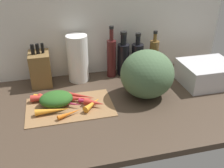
# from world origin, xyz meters

# --- Properties ---
(ground_plane) EXTENTS (1.70, 0.80, 0.03)m
(ground_plane) POSITION_xyz_m (0.00, 0.00, -0.01)
(ground_plane) COLOR #47382B
(wall_back) EXTENTS (1.70, 0.03, 0.60)m
(wall_back) POSITION_xyz_m (0.00, 0.39, 0.30)
(wall_back) COLOR silver
(wall_back) RESTS_ON ground_plane
(cutting_board) EXTENTS (0.42, 0.26, 0.01)m
(cutting_board) POSITION_xyz_m (-0.15, 0.01, 0.00)
(cutting_board) COLOR #997047
(cutting_board) RESTS_ON ground_plane
(carrot_0) EXTENTS (0.18, 0.07, 0.02)m
(carrot_0) POSITION_xyz_m (-0.24, 0.10, 0.02)
(carrot_0) COLOR orange
(carrot_0) RESTS_ON cutting_board
(carrot_1) EXTENTS (0.13, 0.06, 0.03)m
(carrot_1) POSITION_xyz_m (-0.09, 0.04, 0.02)
(carrot_1) COLOR red
(carrot_1) RESTS_ON cutting_board
(carrot_2) EXTENTS (0.12, 0.06, 0.02)m
(carrot_2) POSITION_xyz_m (-0.16, -0.07, 0.02)
(carrot_2) COLOR orange
(carrot_2) RESTS_ON cutting_board
(carrot_3) EXTENTS (0.10, 0.06, 0.02)m
(carrot_3) POSITION_xyz_m (-0.06, 0.01, 0.02)
(carrot_3) COLOR #B2264C
(carrot_3) RESTS_ON cutting_board
(carrot_4) EXTENTS (0.18, 0.06, 0.04)m
(carrot_4) POSITION_xyz_m (-0.25, 0.08, 0.03)
(carrot_4) COLOR red
(carrot_4) RESTS_ON cutting_board
(carrot_5) EXTENTS (0.15, 0.10, 0.02)m
(carrot_5) POSITION_xyz_m (-0.09, 0.07, 0.02)
(carrot_5) COLOR red
(carrot_5) RESTS_ON cutting_board
(carrot_6) EXTENTS (0.14, 0.15, 0.03)m
(carrot_6) POSITION_xyz_m (-0.24, 0.05, 0.02)
(carrot_6) COLOR red
(carrot_6) RESTS_ON cutting_board
(carrot_7) EXTENTS (0.11, 0.11, 0.03)m
(carrot_7) POSITION_xyz_m (-0.05, -0.02, 0.02)
(carrot_7) COLOR orange
(carrot_7) RESTS_ON cutting_board
(carrot_8) EXTENTS (0.16, 0.04, 0.03)m
(carrot_8) POSITION_xyz_m (-0.23, -0.03, 0.02)
(carrot_8) COLOR orange
(carrot_8) RESTS_ON cutting_board
(carrot_9) EXTENTS (0.13, 0.08, 0.02)m
(carrot_9) POSITION_xyz_m (-0.18, 0.10, 0.02)
(carrot_9) COLOR orange
(carrot_9) RESTS_ON cutting_board
(carrot_10) EXTENTS (0.15, 0.10, 0.03)m
(carrot_10) POSITION_xyz_m (-0.16, 0.01, 0.02)
(carrot_10) COLOR #B2264C
(carrot_10) RESTS_ON cutting_board
(carrot_11) EXTENTS (0.10, 0.08, 0.03)m
(carrot_11) POSITION_xyz_m (-0.04, -0.02, 0.03)
(carrot_11) COLOR red
(carrot_11) RESTS_ON cutting_board
(carrot_greens_pile) EXTENTS (0.16, 0.12, 0.07)m
(carrot_greens_pile) POSITION_xyz_m (-0.21, 0.03, 0.04)
(carrot_greens_pile) COLOR #2D6023
(carrot_greens_pile) RESTS_ON cutting_board
(winter_squash) EXTENTS (0.28, 0.26, 0.25)m
(winter_squash) POSITION_xyz_m (0.25, 0.03, 0.12)
(winter_squash) COLOR #4C6B47
(winter_squash) RESTS_ON ground_plane
(knife_block) EXTENTS (0.11, 0.14, 0.24)m
(knife_block) POSITION_xyz_m (-0.28, 0.29, 0.10)
(knife_block) COLOR brown
(knife_block) RESTS_ON ground_plane
(paper_towel_roll) EXTENTS (0.12, 0.12, 0.27)m
(paper_towel_roll) POSITION_xyz_m (-0.07, 0.30, 0.13)
(paper_towel_roll) COLOR white
(paper_towel_roll) RESTS_ON ground_plane
(bottle_0) EXTENTS (0.05, 0.05, 0.31)m
(bottle_0) POSITION_xyz_m (0.13, 0.30, 0.12)
(bottle_0) COLOR #471919
(bottle_0) RESTS_ON ground_plane
(bottle_1) EXTENTS (0.07, 0.07, 0.27)m
(bottle_1) POSITION_xyz_m (0.20, 0.31, 0.11)
(bottle_1) COLOR black
(bottle_1) RESTS_ON ground_plane
(bottle_2) EXTENTS (0.07, 0.07, 0.25)m
(bottle_2) POSITION_xyz_m (0.29, 0.31, 0.10)
(bottle_2) COLOR black
(bottle_2) RESTS_ON ground_plane
(bottle_3) EXTENTS (0.05, 0.05, 0.27)m
(bottle_3) POSITION_xyz_m (0.38, 0.27, 0.11)
(bottle_3) COLOR brown
(bottle_3) RESTS_ON ground_plane
(dish_rack) EXTENTS (0.29, 0.24, 0.12)m
(dish_rack) POSITION_xyz_m (0.63, 0.08, 0.06)
(dish_rack) COLOR silver
(dish_rack) RESTS_ON ground_plane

